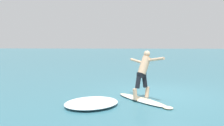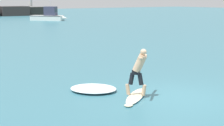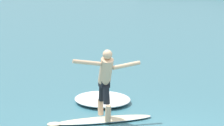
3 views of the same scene
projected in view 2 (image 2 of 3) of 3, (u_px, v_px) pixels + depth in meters
name	position (u px, v px, depth m)	size (l,w,h in m)	color
ground_plane	(177.00, 97.00, 12.89)	(200.00, 200.00, 0.00)	#366F7E
surfboard	(136.00, 96.00, 12.84)	(2.13, 1.87, 0.21)	beige
surfer	(139.00, 68.00, 12.69)	(1.23, 1.09, 1.62)	#D3AA85
fishing_boat_near_jetty	(49.00, 16.00, 56.70)	(4.70, 5.08, 3.01)	white
wave_foam_at_tail	(93.00, 89.00, 13.72)	(2.18, 2.23, 0.19)	white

